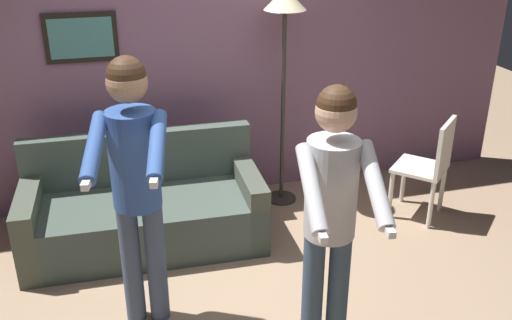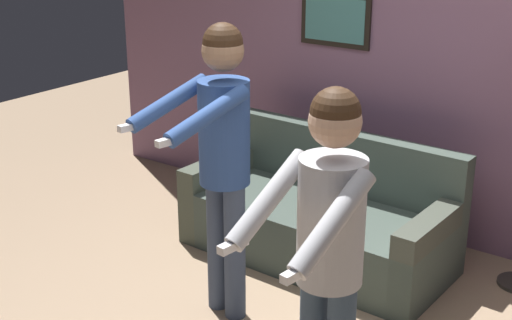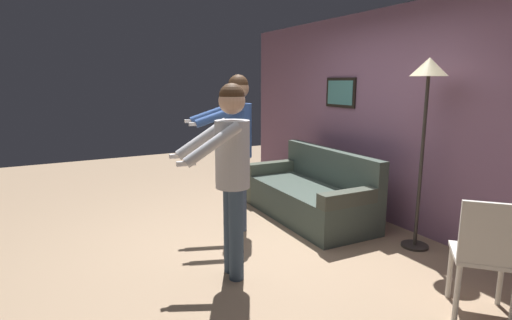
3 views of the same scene
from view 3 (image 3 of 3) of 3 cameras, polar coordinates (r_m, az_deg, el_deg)
name	(u,v)px [view 3 (image 3 of 3)]	position (r m, az deg, el deg)	size (l,w,h in m)	color
ground_plane	(252,250)	(4.29, -0.57, -12.70)	(12.00, 12.00, 0.00)	#9F8365
back_wall_assembly	(391,118)	(5.13, 18.79, 5.75)	(6.40, 0.09, 2.60)	slate
couch	(310,196)	(5.22, 7.73, -5.15)	(1.93, 0.91, 0.87)	#435048
torchiere_lamp	(427,88)	(4.35, 23.30, 9.40)	(0.36, 0.36, 1.96)	#332D28
person_standing_left	(237,136)	(4.60, -2.74, 3.44)	(0.52, 0.77, 1.81)	#3F4D68
person_standing_right	(231,163)	(3.44, -3.65, -0.43)	(0.49, 0.68, 1.72)	#374A60
dining_chair_distant	(487,253)	(3.38, 30.08, -11.37)	(0.59, 0.59, 0.93)	silver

